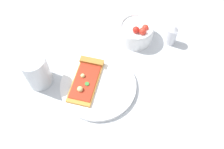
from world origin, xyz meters
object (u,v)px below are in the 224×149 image
at_px(salad_bowl, 136,32).
at_px(pepper_shaker, 172,35).
at_px(plate, 98,86).
at_px(pizza_slice_main, 87,78).
at_px(soda_glass, 36,71).

height_order(salad_bowl, pepper_shaker, salad_bowl).
bearing_deg(plate, pizza_slice_main, -116.63).
height_order(plate, pepper_shaker, pepper_shaker).
distance_m(soda_glass, pepper_shaker, 0.44).
xyz_separation_m(soda_glass, pepper_shaker, (-0.18, 0.40, -0.02)).
relative_size(salad_bowl, pepper_shaker, 1.51).
bearing_deg(pizza_slice_main, soda_glass, -87.20).
bearing_deg(pepper_shaker, salad_bowl, -94.82).
distance_m(pizza_slice_main, salad_bowl, 0.23).
xyz_separation_m(pizza_slice_main, pepper_shaker, (-0.17, 0.26, 0.02)).
relative_size(plate, salad_bowl, 2.00).
height_order(salad_bowl, soda_glass, soda_glass).
distance_m(plate, pizza_slice_main, 0.04).
relative_size(plate, soda_glass, 2.04).
relative_size(plate, pepper_shaker, 3.02).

